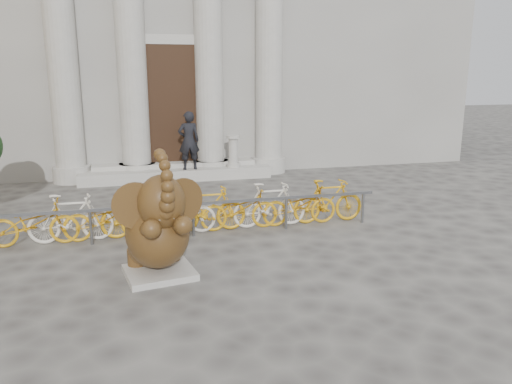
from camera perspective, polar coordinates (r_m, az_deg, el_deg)
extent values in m
plane|color=#474442|center=(7.42, -1.37, -13.12)|extent=(80.00, 80.00, 0.00)
cube|color=gray|center=(21.69, -11.31, 20.27)|extent=(22.00, 10.00, 12.00)
cube|color=black|center=(16.49, -9.55, 9.69)|extent=(2.40, 0.16, 4.00)
cylinder|color=#A8A59E|center=(16.37, -21.37, 14.92)|extent=(0.90, 0.90, 8.00)
cylinder|color=#A8A59E|center=(16.28, -14.11, 15.43)|extent=(0.90, 0.90, 8.00)
cylinder|color=#A8A59E|center=(16.51, -5.44, 15.73)|extent=(0.90, 0.90, 8.00)
cylinder|color=#A8A59E|center=(16.95, 1.50, 15.72)|extent=(0.90, 0.90, 8.00)
cube|color=#A8A59E|center=(16.24, -9.09, 2.11)|extent=(6.00, 1.20, 0.36)
cube|color=#A8A59E|center=(8.64, -10.94, -9.02)|extent=(1.24, 1.15, 0.11)
ellipsoid|color=black|center=(8.72, -11.42, -6.12)|extent=(1.05, 1.01, 0.70)
ellipsoid|color=black|center=(8.42, -11.19, -4.62)|extent=(1.25, 1.47, 1.14)
cylinder|color=black|center=(8.87, -13.45, -7.19)|extent=(0.38, 0.38, 0.29)
cylinder|color=black|center=(8.98, -9.72, -6.74)|extent=(0.38, 0.38, 0.29)
cylinder|color=black|center=(7.90, -12.25, -4.21)|extent=(0.36, 0.69, 0.44)
cylinder|color=black|center=(8.00, -8.86, -3.83)|extent=(0.36, 0.69, 0.44)
ellipsoid|color=black|center=(7.88, -10.74, -1.19)|extent=(0.85, 0.81, 0.88)
cylinder|color=black|center=(7.95, -13.56, -1.54)|extent=(0.75, 0.17, 0.75)
cylinder|color=black|center=(8.11, -8.38, -1.02)|extent=(0.69, 0.39, 0.75)
cone|color=beige|center=(7.69, -11.26, -2.93)|extent=(0.17, 0.26, 0.12)
cone|color=beige|center=(7.75, -9.36, -2.73)|extent=(0.10, 0.26, 0.12)
cube|color=slate|center=(10.34, -7.25, -1.35)|extent=(8.11, 0.06, 0.06)
cylinder|color=slate|center=(10.39, -18.35, -3.88)|extent=(0.06, 0.06, 0.70)
cylinder|color=slate|center=(10.44, -7.19, -3.21)|extent=(0.06, 0.06, 0.70)
cylinder|color=slate|center=(10.87, 3.46, -2.45)|extent=(0.06, 0.06, 0.70)
cylinder|color=slate|center=(11.56, 12.10, -1.77)|extent=(0.06, 0.06, 0.70)
imported|color=gold|center=(10.72, -24.11, -3.02)|extent=(1.70, 0.50, 1.00)
imported|color=silver|center=(10.62, -20.44, -2.83)|extent=(1.66, 0.47, 1.00)
imported|color=gold|center=(10.57, -16.72, -2.62)|extent=(1.70, 0.50, 1.00)
imported|color=gold|center=(10.56, -12.98, -2.40)|extent=(1.66, 0.47, 1.00)
imported|color=silver|center=(10.60, -9.25, -2.17)|extent=(1.70, 0.50, 1.00)
imported|color=gold|center=(10.68, -5.56, -1.94)|extent=(1.66, 0.47, 1.00)
imported|color=gold|center=(10.81, -1.94, -1.70)|extent=(1.70, 0.50, 1.00)
imported|color=silver|center=(10.98, 1.58, -1.46)|extent=(1.66, 0.47, 1.00)
imported|color=gold|center=(11.18, 4.98, -1.22)|extent=(1.70, 0.50, 1.00)
imported|color=gold|center=(11.43, 8.24, -0.99)|extent=(1.66, 0.47, 1.00)
imported|color=black|center=(15.77, -7.69, 5.84)|extent=(0.69, 0.47, 1.82)
cylinder|color=#A8A59E|center=(16.18, -2.60, 3.10)|extent=(0.42, 0.42, 0.13)
cylinder|color=#A8A59E|center=(16.11, -2.62, 4.54)|extent=(0.30, 0.30, 0.95)
cylinder|color=#A8A59E|center=(16.04, -2.63, 6.33)|extent=(0.42, 0.42, 0.11)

